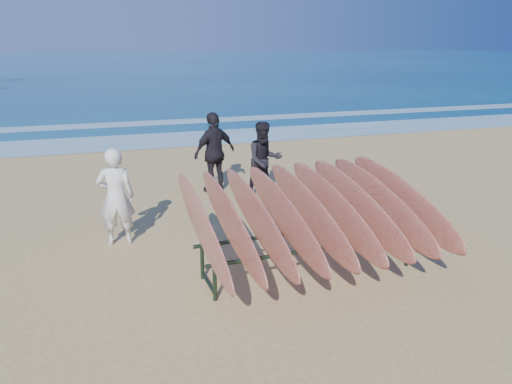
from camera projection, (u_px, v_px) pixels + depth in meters
ground at (272, 269)px, 7.34m from camera, size 120.00×120.00×0.00m
ocean at (119, 65)px, 57.52m from camera, size 160.00×160.00×0.00m
foam_near at (175, 139)px, 16.46m from camera, size 160.00×160.00×0.00m
foam_far at (162, 122)px, 19.66m from camera, size 160.00×160.00×0.00m
surfboard_rack at (309, 212)px, 6.98m from camera, size 3.33×3.08×1.51m
person_white at (116, 197)px, 8.02m from camera, size 0.62×0.44×1.61m
person_dark_a at (264, 160)px, 10.37m from camera, size 0.82×0.66×1.61m
person_dark_b at (215, 153)px, 10.74m from camera, size 1.11×0.80×1.75m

